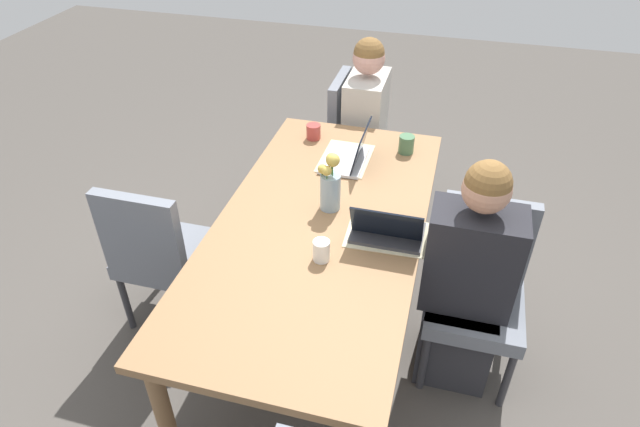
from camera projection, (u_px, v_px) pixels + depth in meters
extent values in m
plane|color=#4C4742|center=(320.00, 330.00, 2.98)|extent=(10.00, 10.00, 0.00)
cube|color=olive|center=(320.00, 226.00, 2.55)|extent=(1.95, 0.95, 0.04)
cylinder|color=olive|center=(419.00, 198.00, 3.38)|extent=(0.07, 0.07, 0.70)
cylinder|color=olive|center=(165.00, 418.00, 2.16)|extent=(0.07, 0.07, 0.70)
cylinder|color=olive|center=(297.00, 179.00, 3.55)|extent=(0.07, 0.07, 0.70)
cube|color=slate|center=(365.00, 148.00, 3.76)|extent=(0.44, 0.44, 0.08)
cube|color=slate|center=(339.00, 110.00, 3.64)|extent=(0.42, 0.06, 0.45)
cylinder|color=#333338|center=(394.00, 166.00, 4.00)|extent=(0.04, 0.04, 0.37)
cylinder|color=#333338|center=(386.00, 194.00, 3.71)|extent=(0.04, 0.04, 0.37)
cylinder|color=#333338|center=(344.00, 159.00, 4.08)|extent=(0.04, 0.04, 0.37)
cylinder|color=#333338|center=(331.00, 186.00, 3.78)|extent=(0.04, 0.04, 0.37)
cube|color=#2D2D33|center=(362.00, 175.00, 3.82)|extent=(0.34, 0.36, 0.45)
cube|color=#B7B2A8|center=(366.00, 114.00, 3.54)|extent=(0.40, 0.24, 0.50)
sphere|color=tan|center=(369.00, 58.00, 3.32)|extent=(0.20, 0.20, 0.20)
sphere|color=brown|center=(369.00, 53.00, 3.30)|extent=(0.19, 0.19, 0.19)
cube|color=slate|center=(474.00, 308.00, 2.56)|extent=(0.44, 0.44, 0.08)
cube|color=slate|center=(486.00, 239.00, 2.54)|extent=(0.06, 0.42, 0.45)
cylinder|color=#333338|center=(507.00, 380.00, 2.50)|extent=(0.04, 0.04, 0.37)
cylinder|color=#333338|center=(423.00, 362.00, 2.58)|extent=(0.04, 0.04, 0.37)
cylinder|color=#333338|center=(506.00, 319.00, 2.80)|extent=(0.04, 0.04, 0.37)
cylinder|color=#333338|center=(432.00, 305.00, 2.88)|extent=(0.04, 0.04, 0.37)
cube|color=#2D2D33|center=(455.00, 332.00, 2.68)|extent=(0.36, 0.34, 0.45)
cube|color=#232328|center=(471.00, 259.00, 2.40)|extent=(0.24, 0.40, 0.50)
sphere|color=tan|center=(487.00, 189.00, 2.17)|extent=(0.20, 0.20, 0.20)
sphere|color=brown|center=(488.00, 183.00, 2.16)|extent=(0.19, 0.19, 0.19)
cube|color=slate|center=(169.00, 254.00, 2.87)|extent=(0.44, 0.44, 0.08)
cube|color=slate|center=(140.00, 236.00, 2.56)|extent=(0.06, 0.42, 0.45)
cylinder|color=#333338|center=(161.00, 257.00, 3.19)|extent=(0.04, 0.04, 0.37)
cylinder|color=#333338|center=(221.00, 268.00, 3.11)|extent=(0.04, 0.04, 0.37)
cylinder|color=#333338|center=(126.00, 302.00, 2.89)|extent=(0.04, 0.04, 0.37)
cylinder|color=#333338|center=(192.00, 316.00, 2.82)|extent=(0.04, 0.04, 0.37)
cylinder|color=#8EA8B7|center=(330.00, 192.00, 2.58)|extent=(0.10, 0.10, 0.18)
sphere|color=gold|center=(332.00, 159.00, 2.48)|extent=(0.05, 0.05, 0.05)
cylinder|color=#477A3D|center=(332.00, 166.00, 2.50)|extent=(0.01, 0.01, 0.08)
sphere|color=gold|center=(322.00, 169.00, 2.50)|extent=(0.05, 0.05, 0.05)
cylinder|color=#477A3D|center=(322.00, 172.00, 2.51)|extent=(0.01, 0.01, 0.03)
sphere|color=gold|center=(327.00, 171.00, 2.47)|extent=(0.05, 0.05, 0.05)
cylinder|color=#477A3D|center=(327.00, 175.00, 2.48)|extent=(0.01, 0.01, 0.04)
sphere|color=gold|center=(333.00, 160.00, 2.47)|extent=(0.06, 0.06, 0.06)
cylinder|color=#477A3D|center=(333.00, 168.00, 2.49)|extent=(0.01, 0.01, 0.08)
cube|color=beige|center=(346.00, 158.00, 3.00)|extent=(0.36, 0.27, 0.00)
cube|color=beige|center=(387.00, 235.00, 2.46)|extent=(0.27, 0.37, 0.00)
cube|color=silver|center=(344.00, 160.00, 2.96)|extent=(0.32, 0.22, 0.02)
cube|color=black|center=(361.00, 145.00, 2.88)|extent=(0.31, 0.05, 0.20)
cube|color=#38383D|center=(387.00, 233.00, 2.45)|extent=(0.22, 0.32, 0.02)
cube|color=black|center=(387.00, 224.00, 2.34)|extent=(0.09, 0.31, 0.18)
cylinder|color=#47704C|center=(406.00, 144.00, 3.02)|extent=(0.08, 0.08, 0.10)
cylinder|color=white|center=(321.00, 250.00, 2.30)|extent=(0.07, 0.07, 0.10)
cylinder|color=#AD3D38|center=(313.00, 132.00, 3.16)|extent=(0.08, 0.08, 0.09)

